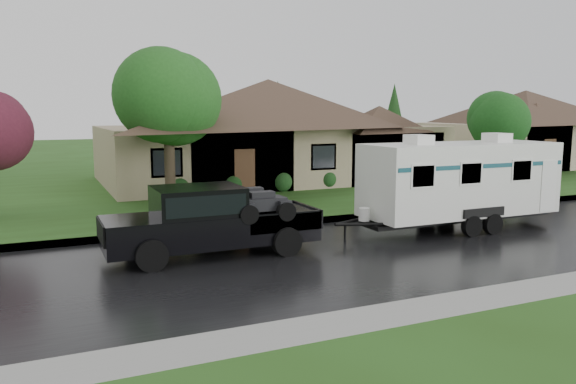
% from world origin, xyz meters
% --- Properties ---
extents(ground, '(140.00, 140.00, 0.00)m').
position_xyz_m(ground, '(0.00, 0.00, 0.00)').
color(ground, '#274A17').
rests_on(ground, ground).
extents(road, '(140.00, 8.00, 0.01)m').
position_xyz_m(road, '(0.00, -2.00, 0.01)').
color(road, black).
rests_on(road, ground).
extents(curb, '(140.00, 0.50, 0.15)m').
position_xyz_m(curb, '(0.00, 2.25, 0.07)').
color(curb, gray).
rests_on(curb, ground).
extents(lawn, '(140.00, 26.00, 0.15)m').
position_xyz_m(lawn, '(0.00, 15.00, 0.07)').
color(lawn, '#274A17').
rests_on(lawn, ground).
extents(house_main, '(19.44, 10.80, 6.90)m').
position_xyz_m(house_main, '(2.29, 13.84, 3.59)').
color(house_main, '#998D68').
rests_on(house_main, lawn).
extents(house_neighbor, '(15.12, 9.72, 6.45)m').
position_xyz_m(house_neighbor, '(22.27, 14.34, 3.32)').
color(house_neighbor, '#BFAD8E').
rests_on(house_neighbor, lawn).
extents(tree_left_green, '(3.80, 3.80, 6.29)m').
position_xyz_m(tree_left_green, '(-5.18, 6.83, 4.51)').
color(tree_left_green, '#382B1E').
rests_on(tree_left_green, lawn).
extents(tree_right_green, '(3.00, 3.00, 4.97)m').
position_xyz_m(tree_right_green, '(11.18, 6.08, 3.59)').
color(tree_right_green, '#382B1E').
rests_on(tree_right_green, lawn).
extents(shrub_row, '(13.60, 1.00, 1.00)m').
position_xyz_m(shrub_row, '(2.00, 9.30, 0.65)').
color(shrub_row, '#143814').
rests_on(shrub_row, lawn).
extents(pickup_truck, '(5.85, 2.22, 1.95)m').
position_xyz_m(pickup_truck, '(-5.79, -0.66, 1.05)').
color(pickup_truck, black).
rests_on(pickup_truck, ground).
extents(travel_trailer, '(7.22, 2.54, 3.24)m').
position_xyz_m(travel_trailer, '(3.02, -0.66, 1.72)').
color(travel_trailer, silver).
rests_on(travel_trailer, ground).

